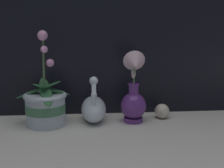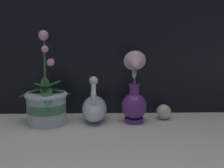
% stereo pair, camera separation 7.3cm
% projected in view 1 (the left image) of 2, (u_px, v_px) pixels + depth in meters
% --- Properties ---
extents(ground_plane, '(2.80, 2.80, 0.00)m').
position_uv_depth(ground_plane, '(106.00, 132.00, 1.17)').
color(ground_plane, beige).
extents(orchid_potted_plant, '(0.23, 0.23, 0.37)m').
position_uv_depth(orchid_potted_plant, '(45.00, 105.00, 1.23)').
color(orchid_potted_plant, '#B2BCCC').
rests_on(orchid_potted_plant, ground_plane).
extents(swan_figurine, '(0.10, 0.20, 0.20)m').
position_uv_depth(swan_figurine, '(94.00, 108.00, 1.28)').
color(swan_figurine, silver).
rests_on(swan_figurine, ground_plane).
extents(blue_vase, '(0.10, 0.12, 0.29)m').
position_uv_depth(blue_vase, '(134.00, 97.00, 1.26)').
color(blue_vase, '#602D7F').
rests_on(blue_vase, ground_plane).
extents(glass_sphere, '(0.06, 0.06, 0.06)m').
position_uv_depth(glass_sphere, '(162.00, 111.00, 1.33)').
color(glass_sphere, beige).
rests_on(glass_sphere, ground_plane).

